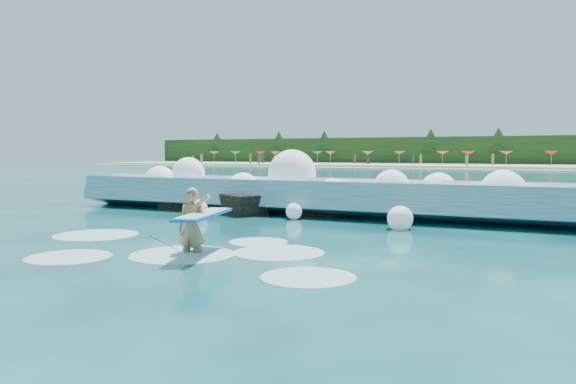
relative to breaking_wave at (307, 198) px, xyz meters
The scene contains 11 objects.
ground 7.34m from the breaking_wave, 87.33° to the right, with size 200.00×200.00×0.00m, color #072C39.
beach 70.69m from the breaking_wave, 89.72° to the left, with size 140.00×20.00×0.40m, color tan.
wet_band 59.69m from the breaking_wave, 89.67° to the left, with size 140.00×5.00×0.08m, color silver.
treeline 80.71m from the breaking_wave, 89.76° to the left, with size 140.00×4.00×5.00m, color black.
breaking_wave is the anchor object (origin of this frame).
rock_cluster 2.39m from the breaking_wave, 164.43° to the right, with size 7.86×3.11×1.21m.
surfer_with_board 9.04m from the breaking_wave, 81.70° to the right, with size 1.25×2.98×1.82m.
wave_spray 0.57m from the breaking_wave, 116.43° to the right, with size 15.18×4.45×2.47m.
surf_foam 8.64m from the breaking_wave, 86.02° to the right, with size 9.54×5.39×0.12m.
beach_umbrellas 73.23m from the breaking_wave, 89.41° to the left, with size 111.87×6.27×0.50m.
beachgoers 68.48m from the breaking_wave, 82.99° to the left, with size 106.14×12.19×1.92m.
Camera 1 is at (8.35, -11.87, 2.29)m, focal length 35.00 mm.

